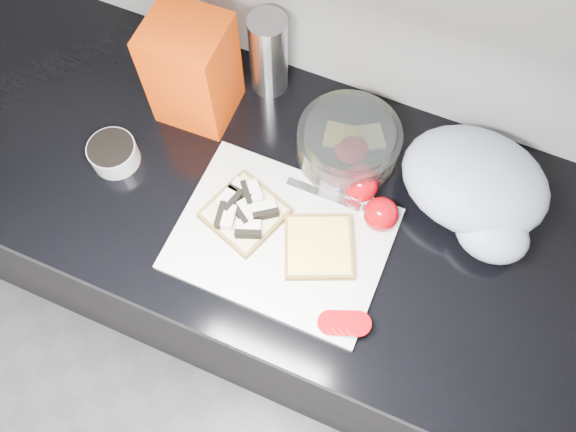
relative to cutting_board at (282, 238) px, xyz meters
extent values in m
cube|color=black|center=(-0.04, 0.10, -0.48)|extent=(3.50, 0.60, 0.86)
cube|color=black|center=(-0.04, 0.10, -0.03)|extent=(3.50, 0.64, 0.04)
cube|color=silver|center=(0.00, 0.00, 0.00)|extent=(0.40, 0.30, 0.01)
cube|color=beige|center=(-0.08, 0.01, 0.01)|extent=(0.17, 0.17, 0.02)
cube|color=silver|center=(-0.10, 0.06, 0.03)|extent=(0.05, 0.03, 0.02)
cube|color=black|center=(-0.10, 0.06, 0.03)|extent=(0.05, 0.02, 0.02)
cube|color=silver|center=(-0.08, 0.05, 0.04)|extent=(0.05, 0.05, 0.02)
cube|color=black|center=(-0.08, 0.05, 0.04)|extent=(0.04, 0.05, 0.02)
cube|color=silver|center=(-0.05, 0.03, 0.03)|extent=(0.05, 0.05, 0.02)
cube|color=black|center=(-0.05, 0.03, 0.03)|extent=(0.05, 0.04, 0.02)
cube|color=silver|center=(-0.12, 0.02, 0.04)|extent=(0.04, 0.05, 0.02)
cube|color=black|center=(-0.12, 0.02, 0.04)|extent=(0.02, 0.05, 0.02)
cube|color=silver|center=(-0.08, 0.01, 0.03)|extent=(0.05, 0.05, 0.02)
cube|color=black|center=(-0.08, 0.01, 0.03)|extent=(0.05, 0.04, 0.02)
cube|color=silver|center=(-0.06, -0.02, 0.03)|extent=(0.05, 0.04, 0.02)
cube|color=black|center=(-0.06, -0.02, 0.03)|extent=(0.05, 0.03, 0.02)
cube|color=silver|center=(-0.11, -0.01, 0.04)|extent=(0.03, 0.05, 0.02)
cube|color=black|center=(-0.11, -0.01, 0.04)|extent=(0.02, 0.05, 0.02)
cube|color=beige|center=(0.07, 0.01, 0.01)|extent=(0.17, 0.17, 0.02)
cube|color=#F9D749|center=(0.07, 0.01, 0.02)|extent=(0.15, 0.15, 0.00)
cylinder|color=#AA030B|center=(0.15, -0.12, 0.01)|extent=(0.06, 0.06, 0.01)
cylinder|color=#AA030B|center=(0.16, -0.12, 0.01)|extent=(0.06, 0.06, 0.01)
cylinder|color=#AA030B|center=(0.17, -0.11, 0.02)|extent=(0.05, 0.05, 0.01)
cylinder|color=#AA030B|center=(0.18, -0.11, 0.02)|extent=(0.05, 0.05, 0.01)
cylinder|color=#AA030B|center=(0.19, -0.10, 0.02)|extent=(0.06, 0.06, 0.01)
cube|color=silver|center=(0.04, 0.12, 0.01)|extent=(0.16, 0.02, 0.00)
cube|color=silver|center=(0.16, 0.12, 0.01)|extent=(0.07, 0.01, 0.01)
cylinder|color=#A5AAAB|center=(-0.39, 0.03, 0.02)|extent=(0.10, 0.10, 0.05)
cylinder|color=black|center=(-0.39, 0.03, 0.04)|extent=(0.09, 0.09, 0.01)
cylinder|color=silver|center=(-0.28, 0.21, 0.00)|extent=(0.10, 0.10, 0.01)
cylinder|color=silver|center=(0.05, 0.23, 0.04)|extent=(0.21, 0.21, 0.09)
cube|color=#F9D749|center=(0.03, 0.22, 0.03)|extent=(0.07, 0.06, 0.05)
cube|color=#DFDA85|center=(0.08, 0.24, 0.01)|extent=(0.09, 0.09, 0.02)
cube|color=#F84804|center=(-0.29, 0.22, 0.11)|extent=(0.15, 0.14, 0.24)
cylinder|color=#ADADB2|center=(-0.17, 0.33, 0.09)|extent=(0.08, 0.08, 0.19)
ellipsoid|color=silver|center=(0.30, 0.23, 0.06)|extent=(0.30, 0.25, 0.13)
ellipsoid|color=silver|center=(0.36, 0.15, 0.04)|extent=(0.15, 0.12, 0.09)
sphere|color=#AA030B|center=(0.10, 0.15, 0.03)|extent=(0.07, 0.07, 0.07)
sphere|color=#AA030B|center=(0.16, 0.11, 0.03)|extent=(0.07, 0.07, 0.07)
sphere|color=#AA030B|center=(0.06, 0.20, 0.03)|extent=(0.07, 0.07, 0.07)
camera|label=1|loc=(0.17, -0.37, 1.00)|focal=35.00mm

